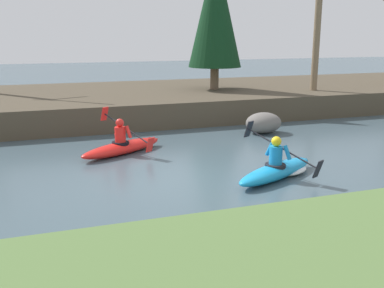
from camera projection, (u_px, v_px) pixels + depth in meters
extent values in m
plane|color=#425660|center=(186.00, 179.00, 10.37)|extent=(90.00, 90.00, 0.00)
cube|color=#4C4233|center=(116.00, 102.00, 18.87)|extent=(44.00, 8.08, 0.92)
cylinder|color=brown|center=(214.00, 78.00, 19.38)|extent=(0.36, 0.36, 0.96)
cone|color=#0F3319|center=(215.00, 9.00, 18.70)|extent=(2.26, 2.26, 4.78)
cylinder|color=#7A664C|center=(316.00, 40.00, 18.64)|extent=(0.28, 0.28, 4.16)
cylinder|color=#7A664C|center=(384.00, 0.00, 21.42)|extent=(1.34, 1.15, 1.20)
ellipsoid|color=#1993D6|center=(276.00, 171.00, 10.39)|extent=(2.67, 1.77, 0.34)
cone|color=#1993D6|center=(304.00, 160.00, 11.25)|extent=(0.40, 0.34, 0.20)
cylinder|color=black|center=(275.00, 166.00, 10.32)|extent=(0.65, 0.65, 0.08)
cylinder|color=#1984CC|center=(276.00, 155.00, 10.26)|extent=(0.40, 0.40, 0.42)
sphere|color=yellow|center=(276.00, 141.00, 10.18)|extent=(0.31, 0.31, 0.23)
cylinder|color=#1984CC|center=(270.00, 149.00, 10.47)|extent=(0.18, 0.24, 0.35)
cylinder|color=#1984CC|center=(287.00, 153.00, 10.14)|extent=(0.18, 0.24, 0.35)
cylinder|color=black|center=(282.00, 148.00, 10.39)|extent=(0.91, 1.72, 0.65)
cube|color=black|center=(249.00, 129.00, 10.95)|extent=(0.25, 0.23, 0.41)
cube|color=black|center=(318.00, 169.00, 9.82)|extent=(0.25, 0.23, 0.41)
ellipsoid|color=white|center=(289.00, 169.00, 10.79)|extent=(1.30, 1.13, 0.18)
ellipsoid|color=red|center=(122.00, 148.00, 12.51)|extent=(2.64, 1.86, 0.34)
cone|color=red|center=(154.00, 140.00, 13.41)|extent=(0.40, 0.35, 0.20)
cylinder|color=black|center=(121.00, 143.00, 12.44)|extent=(0.65, 0.65, 0.08)
cylinder|color=red|center=(120.00, 134.00, 12.38)|extent=(0.41, 0.41, 0.42)
sphere|color=red|center=(120.00, 123.00, 12.30)|extent=(0.31, 0.31, 0.23)
cylinder|color=red|center=(117.00, 130.00, 12.59)|extent=(0.19, 0.24, 0.35)
cylinder|color=red|center=(129.00, 132.00, 12.28)|extent=(0.19, 0.24, 0.35)
cylinder|color=black|center=(126.00, 129.00, 12.52)|extent=(0.98, 1.68, 0.65)
cube|color=red|center=(105.00, 114.00, 13.05)|extent=(0.25, 0.24, 0.41)
cube|color=red|center=(150.00, 145.00, 11.98)|extent=(0.25, 0.24, 0.41)
ellipsoid|color=slate|center=(263.00, 123.00, 15.09)|extent=(1.24, 0.97, 0.70)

